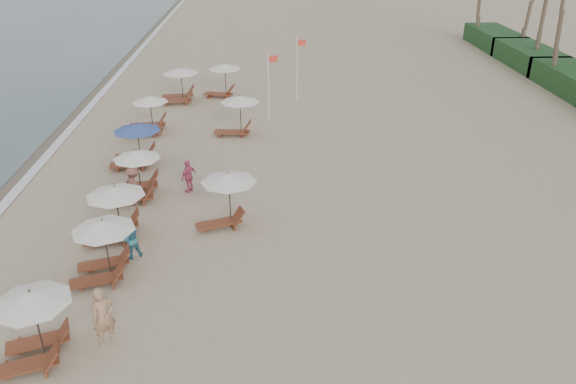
{
  "coord_description": "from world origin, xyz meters",
  "views": [
    {
      "loc": [
        0.05,
        -15.75,
        11.25
      ],
      "look_at": [
        1.0,
        4.33,
        1.3
      ],
      "focal_mm": 35.03,
      "sensor_mm": 36.0,
      "label": 1
    }
  ],
  "objects_px": {
    "lounger_station_0": "(31,325)",
    "lounger_station_6": "(178,85)",
    "flag_pole_near": "(269,83)",
    "lounger_station_4": "(134,144)",
    "inland_station_1": "(236,112)",
    "beachgoer_far_a": "(189,176)",
    "beachgoer_mid_a": "(130,239)",
    "lounger_station_1": "(101,248)",
    "lounger_station_5": "(147,116)",
    "lounger_station_2": "(113,211)",
    "inland_station_2": "(222,77)",
    "beachgoer_mid_b": "(134,186)",
    "inland_station_0": "(225,193)",
    "beachgoer_near": "(104,316)",
    "lounger_station_3": "(133,177)"
  },
  "relations": [
    {
      "from": "lounger_station_4",
      "to": "beachgoer_near",
      "type": "distance_m",
      "value": 13.22
    },
    {
      "from": "lounger_station_0",
      "to": "lounger_station_3",
      "type": "bearing_deg",
      "value": 85.99
    },
    {
      "from": "lounger_station_1",
      "to": "inland_station_0",
      "type": "bearing_deg",
      "value": 40.53
    },
    {
      "from": "inland_station_1",
      "to": "flag_pole_near",
      "type": "height_order",
      "value": "flag_pole_near"
    },
    {
      "from": "lounger_station_5",
      "to": "beachgoer_near",
      "type": "relative_size",
      "value": 1.39
    },
    {
      "from": "lounger_station_3",
      "to": "lounger_station_0",
      "type": "bearing_deg",
      "value": -94.01
    },
    {
      "from": "lounger_station_5",
      "to": "inland_station_1",
      "type": "relative_size",
      "value": 0.94
    },
    {
      "from": "beachgoer_mid_b",
      "to": "flag_pole_near",
      "type": "xyz_separation_m",
      "value": [
        5.93,
        10.71,
        1.42
      ]
    },
    {
      "from": "lounger_station_1",
      "to": "beachgoer_far_a",
      "type": "xyz_separation_m",
      "value": [
        2.18,
        6.57,
        -0.4
      ]
    },
    {
      "from": "lounger_station_3",
      "to": "inland_station_2",
      "type": "relative_size",
      "value": 0.96
    },
    {
      "from": "lounger_station_5",
      "to": "inland_station_1",
      "type": "height_order",
      "value": "inland_station_1"
    },
    {
      "from": "beachgoer_near",
      "to": "lounger_station_5",
      "type": "bearing_deg",
      "value": 59.99
    },
    {
      "from": "lounger_station_1",
      "to": "lounger_station_0",
      "type": "bearing_deg",
      "value": -102.59
    },
    {
      "from": "inland_station_1",
      "to": "inland_station_2",
      "type": "height_order",
      "value": "same"
    },
    {
      "from": "lounger_station_0",
      "to": "inland_station_2",
      "type": "height_order",
      "value": "lounger_station_0"
    },
    {
      "from": "inland_station_1",
      "to": "beachgoer_far_a",
      "type": "relative_size",
      "value": 1.77
    },
    {
      "from": "lounger_station_1",
      "to": "inland_station_2",
      "type": "bearing_deg",
      "value": 82.41
    },
    {
      "from": "lounger_station_4",
      "to": "beachgoer_mid_b",
      "type": "xyz_separation_m",
      "value": [
        0.85,
        -4.4,
        -0.18
      ]
    },
    {
      "from": "lounger_station_2",
      "to": "lounger_station_4",
      "type": "height_order",
      "value": "lounger_station_2"
    },
    {
      "from": "lounger_station_5",
      "to": "beachgoer_mid_b",
      "type": "xyz_separation_m",
      "value": [
        1.07,
        -9.04,
        -0.06
      ]
    },
    {
      "from": "lounger_station_5",
      "to": "beachgoer_mid_b",
      "type": "bearing_deg",
      "value": -83.25
    },
    {
      "from": "lounger_station_5",
      "to": "beachgoer_near",
      "type": "distance_m",
      "value": 17.84
    },
    {
      "from": "lounger_station_6",
      "to": "beachgoer_near",
      "type": "height_order",
      "value": "lounger_station_6"
    },
    {
      "from": "inland_station_0",
      "to": "beachgoer_mid_b",
      "type": "distance_m",
      "value": 4.46
    },
    {
      "from": "lounger_station_2",
      "to": "lounger_station_5",
      "type": "relative_size",
      "value": 0.98
    },
    {
      "from": "inland_station_2",
      "to": "beachgoer_mid_b",
      "type": "xyz_separation_m",
      "value": [
        -2.81,
        -15.98,
        -0.47
      ]
    },
    {
      "from": "beachgoer_mid_a",
      "to": "lounger_station_4",
      "type": "bearing_deg",
      "value": -110.81
    },
    {
      "from": "inland_station_1",
      "to": "beachgoer_mid_b",
      "type": "distance_m",
      "value": 9.37
    },
    {
      "from": "inland_station_1",
      "to": "beachgoer_mid_b",
      "type": "bearing_deg",
      "value": -115.63
    },
    {
      "from": "lounger_station_6",
      "to": "beachgoer_mid_a",
      "type": "relative_size",
      "value": 1.77
    },
    {
      "from": "beachgoer_mid_b",
      "to": "lounger_station_2",
      "type": "bearing_deg",
      "value": 128.87
    },
    {
      "from": "lounger_station_5",
      "to": "lounger_station_2",
      "type": "bearing_deg",
      "value": -86.05
    },
    {
      "from": "lounger_station_5",
      "to": "beachgoer_mid_a",
      "type": "distance_m",
      "value": 13.29
    },
    {
      "from": "lounger_station_2",
      "to": "inland_station_2",
      "type": "bearing_deg",
      "value": 80.65
    },
    {
      "from": "lounger_station_1",
      "to": "flag_pole_near",
      "type": "height_order",
      "value": "flag_pole_near"
    },
    {
      "from": "beachgoer_near",
      "to": "beachgoer_mid_a",
      "type": "distance_m",
      "value": 4.57
    },
    {
      "from": "lounger_station_6",
      "to": "beachgoer_mid_b",
      "type": "xyz_separation_m",
      "value": [
        0.03,
        -14.89,
        -0.22
      ]
    },
    {
      "from": "flag_pole_near",
      "to": "lounger_station_4",
      "type": "bearing_deg",
      "value": -137.06
    },
    {
      "from": "lounger_station_0",
      "to": "flag_pole_near",
      "type": "height_order",
      "value": "flag_pole_near"
    },
    {
      "from": "lounger_station_6",
      "to": "inland_station_2",
      "type": "height_order",
      "value": "lounger_station_6"
    },
    {
      "from": "inland_station_2",
      "to": "inland_station_0",
      "type": "bearing_deg",
      "value": -86.29
    },
    {
      "from": "lounger_station_0",
      "to": "inland_station_2",
      "type": "xyz_separation_m",
      "value": [
        3.73,
        25.33,
        0.16
      ]
    },
    {
      "from": "lounger_station_6",
      "to": "beachgoer_mid_a",
      "type": "bearing_deg",
      "value": -88.01
    },
    {
      "from": "lounger_station_0",
      "to": "inland_station_2",
      "type": "relative_size",
      "value": 0.88
    },
    {
      "from": "flag_pole_near",
      "to": "lounger_station_0",
      "type": "bearing_deg",
      "value": -108.86
    },
    {
      "from": "lounger_station_4",
      "to": "beachgoer_near",
      "type": "relative_size",
      "value": 1.43
    },
    {
      "from": "lounger_station_1",
      "to": "lounger_station_5",
      "type": "bearing_deg",
      "value": 94.13
    },
    {
      "from": "lounger_station_3",
      "to": "inland_station_1",
      "type": "distance_m",
      "value": 8.77
    },
    {
      "from": "lounger_station_0",
      "to": "lounger_station_6",
      "type": "distance_m",
      "value": 24.26
    },
    {
      "from": "lounger_station_0",
      "to": "lounger_station_2",
      "type": "height_order",
      "value": "lounger_station_0"
    }
  ]
}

